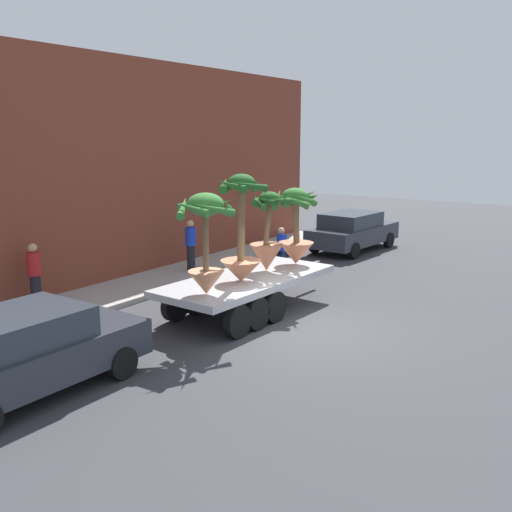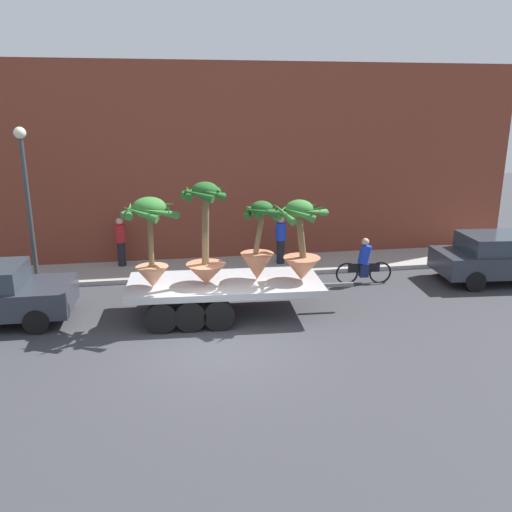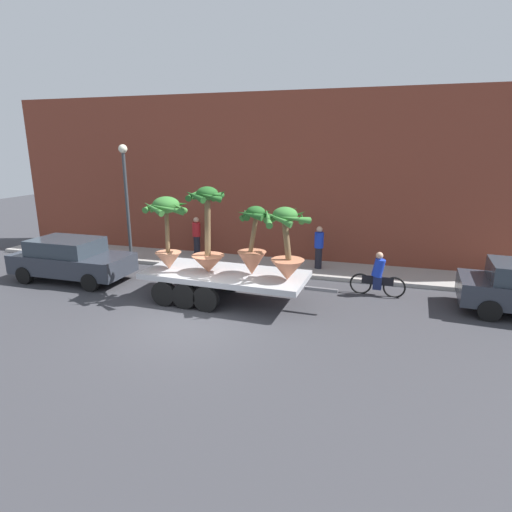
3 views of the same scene
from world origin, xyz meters
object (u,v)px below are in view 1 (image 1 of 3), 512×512
Objects in this scene: flatbed_trailer at (241,287)px; pedestrian_far_left at (191,244)px; trailing_car at (24,351)px; potted_palm_rear at (295,229)px; potted_palm_front at (241,237)px; cyclist at (281,251)px; parked_car at (352,231)px; potted_palm_extra at (268,238)px; pedestrian_near_gate at (35,274)px; potted_palm_middle at (206,236)px.

flatbed_trailer is 4.90m from pedestrian_far_left.
potted_palm_rear is at bearing -4.50° from trailing_car.
cyclist is at bearing 21.89° from potted_palm_front.
flatbed_trailer is 1.35× the size of parked_car.
potted_palm_extra is 8.58m from parked_car.
potted_palm_extra is 0.49× the size of trailing_car.
potted_palm_rear is at bearing -1.34° from potted_palm_front.
flatbed_trailer is at bearing -58.59° from pedestrian_near_gate.
parked_car is at bearing 9.02° from potted_palm_front.
parked_car is at bearing -6.73° from cyclist.
potted_palm_front is at bearing 0.50° from potted_palm_middle.
parked_car is at bearing 7.97° from potted_palm_middle.
trailing_car is (-5.82, 0.60, -1.30)m from potted_palm_front.
cyclist is 4.64m from parked_car.
pedestrian_near_gate is at bearing 121.41° from flatbed_trailer.
pedestrian_near_gate is at bearing 160.58° from cyclist.
trailing_car is (-8.37, 0.66, -1.20)m from potted_palm_rear.
cyclist is 0.42× the size of trailing_car.
pedestrian_far_left is (2.94, 4.26, -1.09)m from potted_palm_front.
potted_palm_front is 0.59× the size of parked_car.
flatbed_trailer is at bearing 174.03° from potted_palm_rear.
cyclist is at bearing 17.70° from potted_palm_middle.
flatbed_trailer is 3.67× the size of pedestrian_near_gate.
trailing_car is at bearing -157.29° from pedestrian_far_left.
potted_palm_extra reaches higher than trailing_car.
pedestrian_far_left is (-6.92, 2.70, 0.21)m from parked_car.
potted_palm_rear is 1.13m from potted_palm_extra.
potted_palm_front reaches higher than cyclist.
cyclist is (5.24, 2.11, -1.46)m from potted_palm_front.
pedestrian_near_gate and pedestrian_far_left have the same top height.
parked_car is 7.43m from pedestrian_far_left.
flatbed_trailer is at bearing 6.72° from potted_palm_middle.
potted_palm_front is 5.99m from trailing_car.
potted_palm_rear reaches higher than flatbed_trailer.
parked_car is at bearing 12.53° from potted_palm_rear.
potted_palm_front is 5.65m from pedestrian_near_gate.
potted_palm_front reaches higher than potted_palm_rear.
pedestrian_near_gate is at bearing 136.33° from potted_palm_rear.
flatbed_trailer is 2.65m from potted_palm_rear.
pedestrian_near_gate reaches higher than flatbed_trailer.
potted_palm_front is 1.60× the size of pedestrian_far_left.
flatbed_trailer is 3.42× the size of cyclist.
pedestrian_far_left reaches higher than trailing_car.
pedestrian_far_left is at bearing 84.89° from potted_palm_rear.
pedestrian_far_left is at bearing 56.58° from flatbed_trailer.
pedestrian_far_left is (4.34, 4.28, -1.31)m from potted_palm_middle.
potted_palm_middle reaches higher than pedestrian_far_left.
potted_palm_front is 1.60× the size of pedestrian_near_gate.
pedestrian_far_left is (2.69, 4.08, 0.29)m from flatbed_trailer.
potted_palm_extra is at bearing -49.19° from pedestrian_near_gate.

